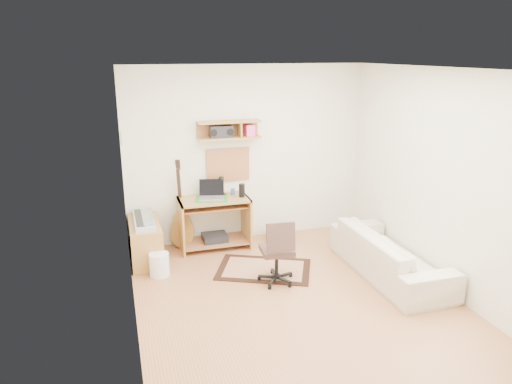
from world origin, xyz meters
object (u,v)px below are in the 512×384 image
object	(u,v)px
task_chair	(277,250)
cabinet	(145,241)
desk	(214,223)
sofa	(390,247)
printer	(280,235)

from	to	relation	value
task_chair	cabinet	size ratio (longest dim) A/B	0.95
desk	task_chair	bearing A→B (deg)	-68.71
sofa	task_chair	bearing A→B (deg)	81.54
sofa	desk	bearing A→B (deg)	52.25
desk	printer	bearing A→B (deg)	-1.36
printer	sofa	xyz separation A→B (m)	(0.95, -1.49, 0.29)
cabinet	sofa	size ratio (longest dim) A/B	0.46
desk	task_chair	size ratio (longest dim) A/B	1.18
cabinet	sofa	bearing A→B (deg)	-24.37
desk	printer	xyz separation A→B (m)	(1.01, -0.02, -0.29)
printer	sofa	distance (m)	1.79
cabinet	printer	size ratio (longest dim) A/B	2.21
desk	cabinet	world-z (taller)	desk
task_chair	sofa	distance (m)	1.47
desk	cabinet	size ratio (longest dim) A/B	1.11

